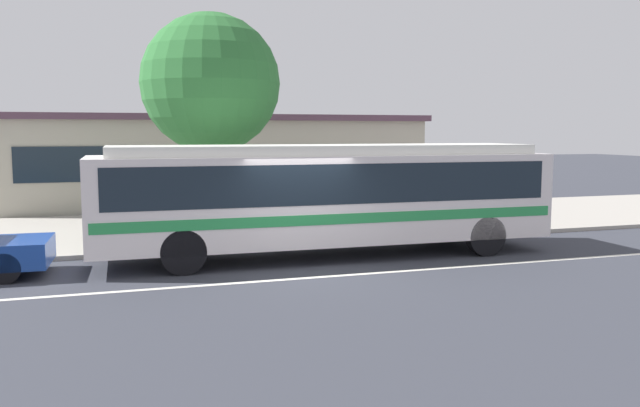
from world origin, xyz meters
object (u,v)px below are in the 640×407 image
object	(u,v)px
transit_bus	(327,192)
pedestrian_walking_along_curb	(424,198)
street_tree_near_stop	(211,84)
pedestrian_waiting_near_sign	(387,199)

from	to	relation	value
transit_bus	pedestrian_walking_along_curb	size ratio (longest dim) A/B	6.36
pedestrian_walking_along_curb	street_tree_near_stop	bearing A→B (deg)	161.87
pedestrian_waiting_near_sign	pedestrian_walking_along_curb	world-z (taller)	pedestrian_walking_along_curb
pedestrian_waiting_near_sign	pedestrian_walking_along_curb	distance (m)	1.30
pedestrian_waiting_near_sign	street_tree_near_stop	size ratio (longest dim) A/B	0.25
pedestrian_waiting_near_sign	transit_bus	bearing A→B (deg)	-135.49
transit_bus	pedestrian_waiting_near_sign	bearing A→B (deg)	44.51
pedestrian_walking_along_curb	street_tree_near_stop	size ratio (longest dim) A/B	0.28
transit_bus	pedestrian_waiting_near_sign	distance (m)	4.12
pedestrian_waiting_near_sign	street_tree_near_stop	bearing A→B (deg)	171.10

